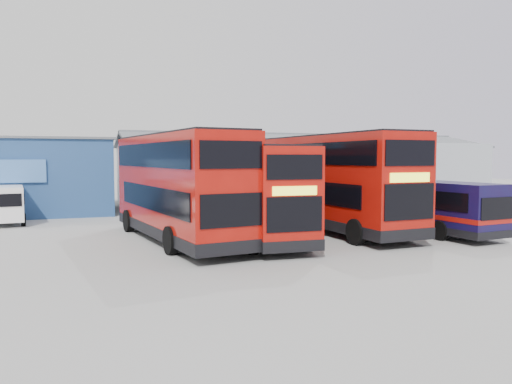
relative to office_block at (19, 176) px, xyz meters
name	(u,v)px	position (x,y,z in m)	size (l,w,h in m)	color
ground_plane	(327,245)	(14.00, -17.99, -2.58)	(120.00, 120.00, 0.00)	gray
office_block	(19,176)	(0.00, 0.00, 0.00)	(12.30, 8.32, 5.12)	navy
maintenance_shed	(302,172)	(22.00, 2.01, 0.02)	(30.50, 12.00, 5.89)	#9CA2AB
double_decker_left	(178,188)	(8.10, -14.72, -0.15)	(4.42, 11.78, 4.88)	#A01009
double_decker_centre	(255,194)	(11.60, -15.41, -0.43)	(3.02, 10.33, 4.32)	#A01009
double_decker_right	(333,183)	(16.30, -14.21, -0.10)	(3.59, 11.93, 4.98)	#A01009
single_decker_blue	(416,206)	(20.32, -15.72, -1.26)	(3.21, 9.94, 2.65)	black
panel_van	(4,203)	(-0.25, -5.31, -1.36)	(2.60, 5.19, 2.18)	white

